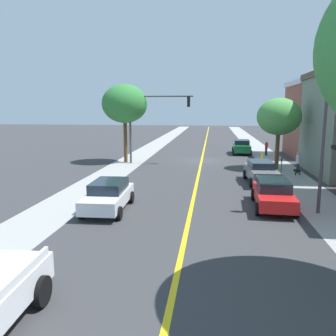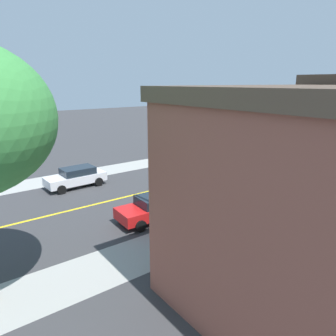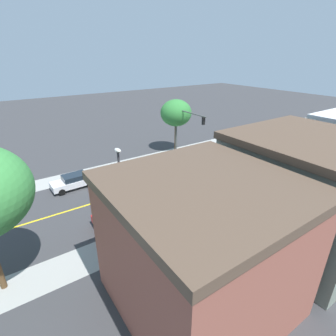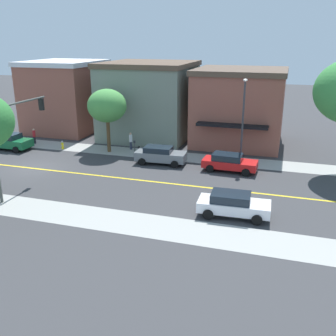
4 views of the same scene
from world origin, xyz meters
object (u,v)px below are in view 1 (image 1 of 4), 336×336
Objects in this scene: street_tree_left_far at (279,117)px; street_lamp at (325,123)px; small_dog at (297,171)px; green_sedan_left_curb at (242,147)px; street_tree_right_corner at (125,104)px; red_sedan_left_curb at (273,193)px; traffic_light_mast at (149,115)px; pedestrian_white_shirt at (298,162)px; white_sedan_right_curb at (108,195)px; grey_sedan_left_curb at (261,172)px; pedestrian_red_shirt at (266,148)px; fire_hydrant at (262,156)px; parking_meter at (282,164)px.

street_tree_left_far is 0.82× the size of street_lamp.
green_sedan_left_curb is at bearing -97.13° from small_dog.
street_tree_right_corner is at bearing -39.37° from small_dog.
red_sedan_left_curb reaches higher than small_dog.
red_sedan_left_curb is at bearing 129.41° from street_tree_right_corner.
traffic_light_mast is 17.92m from street_lamp.
small_dog is at bearing -147.87° from pedestrian_white_shirt.
white_sedan_right_curb is 11.33m from grey_sedan_left_curb.
small_dog is (-3.23, 12.23, -0.50)m from green_sedan_left_curb.
street_lamp is 11.05× the size of small_dog.
red_sedan_left_curb is 1.00× the size of grey_sedan_left_curb.
fire_hydrant is at bearing 100.86° from pedestrian_red_shirt.
pedestrian_red_shirt is (-11.67, -6.99, -3.64)m from traffic_light_mast.
pedestrian_white_shirt is (-1.54, -10.80, -3.51)m from street_lamp.
green_sedan_left_curb is at bearing 157.58° from white_sedan_right_curb.
parking_meter is at bearing -90.58° from street_lamp.
street_tree_left_far is at bearing 83.85° from pedestrian_white_shirt.
pedestrian_red_shirt reaches higher than small_dog.
green_sedan_left_curb reaches higher than fire_hydrant.
street_tree_right_corner reaches higher than parking_meter.
street_tree_left_far reaches higher than fire_hydrant.
street_tree_right_corner is 14.55m from green_sedan_left_curb.
street_tree_right_corner is 16.24m from pedestrian_red_shirt.
small_dog is (-12.33, 4.28, -4.15)m from traffic_light_mast.
red_sedan_left_curb is 8.45m from white_sedan_right_curb.
traffic_light_mast is 1.50× the size of white_sedan_right_curb.
street_tree_right_corner is at bearing 122.06° from pedestrian_white_shirt.
street_tree_right_corner is 14.33m from fire_hydrant.
parking_meter is (0.11, 2.67, -3.51)m from street_tree_left_far.
pedestrian_white_shirt is 1.08× the size of pedestrian_red_shirt.
grey_sedan_left_curb is at bearing 1.96° from green_sedan_left_curb.
parking_meter is at bearing 11.14° from green_sedan_left_curb.
street_tree_right_corner is 16.31m from white_sedan_right_curb.
fire_hydrant is 10.74m from grey_sedan_left_curb.
pedestrian_white_shirt is (-12.56, 3.33, -3.57)m from traffic_light_mast.
traffic_light_mast reaches higher than pedestrian_red_shirt.
traffic_light_mast is at bearing -179.72° from white_sedan_right_curb.
parking_meter is at bearing 160.97° from street_tree_right_corner.
street_lamp is (-13.42, 14.48, -1.09)m from street_tree_right_corner.
green_sedan_left_curb is at bearing -146.53° from street_tree_right_corner.
pedestrian_white_shirt is at bearing 105.98° from fire_hydrant.
parking_meter is at bearing 145.31° from grey_sedan_left_curb.
street_tree_right_corner is at bearing -47.19° from street_lamp.
pedestrian_white_shirt is (-3.41, -4.15, 0.10)m from grey_sedan_left_curb.
grey_sedan_left_curb is 5.37m from pedestrian_white_shirt.
small_dog is at bearing 130.28° from white_sedan_right_curb.
traffic_light_mast is at bearing -132.16° from grey_sedan_left_curb.
street_tree_right_corner is 1.65× the size of red_sedan_left_curb.
pedestrian_red_shirt reaches higher than red_sedan_left_curb.
white_sedan_right_curb is 16.65m from pedestrian_white_shirt.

